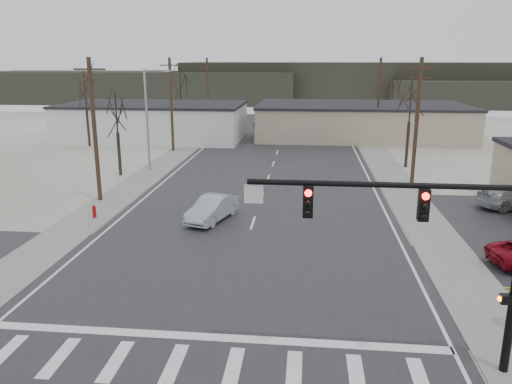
# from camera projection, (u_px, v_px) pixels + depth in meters

# --- Properties ---
(ground) EXTENTS (140.00, 140.00, 0.00)m
(ground) POSITION_uv_depth(u_px,v_px,m) (234.00, 278.00, 23.23)
(ground) COLOR silver
(ground) RESTS_ON ground
(main_road) EXTENTS (18.00, 110.00, 0.05)m
(main_road) POSITION_uv_depth(u_px,v_px,m) (263.00, 194.00, 37.64)
(main_road) COLOR #262628
(main_road) RESTS_ON ground
(cross_road) EXTENTS (90.00, 10.00, 0.04)m
(cross_road) POSITION_uv_depth(u_px,v_px,m) (234.00, 278.00, 23.23)
(cross_road) COLOR #262628
(cross_road) RESTS_ON ground
(sidewalk_left) EXTENTS (3.00, 90.00, 0.06)m
(sidewalk_left) POSITION_uv_depth(u_px,v_px,m) (147.00, 175.00, 43.49)
(sidewalk_left) COLOR gray
(sidewalk_left) RESTS_ON ground
(sidewalk_right) EXTENTS (3.00, 90.00, 0.06)m
(sidewalk_right) POSITION_uv_depth(u_px,v_px,m) (395.00, 181.00, 41.38)
(sidewalk_right) COLOR gray
(sidewalk_right) RESTS_ON ground
(traffic_signal_mast) EXTENTS (8.95, 0.43, 7.20)m
(traffic_signal_mast) POSITION_uv_depth(u_px,v_px,m) (458.00, 235.00, 15.27)
(traffic_signal_mast) COLOR black
(traffic_signal_mast) RESTS_ON ground
(fire_hydrant) EXTENTS (0.24, 0.24, 0.87)m
(fire_hydrant) POSITION_uv_depth(u_px,v_px,m) (94.00, 211.00, 31.82)
(fire_hydrant) COLOR #A50C0C
(fire_hydrant) RESTS_ON ground
(building_left_far) EXTENTS (22.30, 12.30, 4.50)m
(building_left_far) POSITION_uv_depth(u_px,v_px,m) (154.00, 121.00, 62.67)
(building_left_far) COLOR silver
(building_left_far) RESTS_ON ground
(building_right_far) EXTENTS (26.30, 14.30, 4.30)m
(building_right_far) POSITION_uv_depth(u_px,v_px,m) (361.00, 121.00, 63.94)
(building_right_far) COLOR tan
(building_right_far) RESTS_ON ground
(upole_left_b) EXTENTS (2.20, 0.30, 10.00)m
(upole_left_b) POSITION_uv_depth(u_px,v_px,m) (94.00, 128.00, 34.55)
(upole_left_b) COLOR #432E1F
(upole_left_b) RESTS_ON ground
(upole_left_c) EXTENTS (2.20, 0.30, 10.00)m
(upole_left_c) POSITION_uv_depth(u_px,v_px,m) (171.00, 103.00, 53.76)
(upole_left_c) COLOR #432E1F
(upole_left_c) RESTS_ON ground
(upole_left_d) EXTENTS (2.20, 0.30, 10.00)m
(upole_left_d) POSITION_uv_depth(u_px,v_px,m) (208.00, 91.00, 72.97)
(upole_left_d) COLOR #432E1F
(upole_left_d) RESTS_ON ground
(upole_right_a) EXTENTS (2.20, 0.30, 10.00)m
(upole_right_a) POSITION_uv_depth(u_px,v_px,m) (417.00, 122.00, 38.02)
(upole_right_a) COLOR #432E1F
(upole_right_a) RESTS_ON ground
(upole_right_b) EXTENTS (2.20, 0.30, 10.00)m
(upole_right_b) POSITION_uv_depth(u_px,v_px,m) (378.00, 99.00, 59.15)
(upole_right_b) COLOR #432E1F
(upole_right_b) RESTS_ON ground
(streetlight_main) EXTENTS (2.40, 0.25, 9.00)m
(streetlight_main) POSITION_uv_depth(u_px,v_px,m) (149.00, 115.00, 44.12)
(streetlight_main) COLOR gray
(streetlight_main) RESTS_ON ground
(tree_left_near) EXTENTS (3.30, 3.30, 7.35)m
(tree_left_near) POSITION_uv_depth(u_px,v_px,m) (116.00, 115.00, 42.39)
(tree_left_near) COLOR #30251D
(tree_left_near) RESTS_ON ground
(tree_right_mid) EXTENTS (3.74, 3.74, 8.33)m
(tree_right_mid) POSITION_uv_depth(u_px,v_px,m) (411.00, 103.00, 45.42)
(tree_right_mid) COLOR #30251D
(tree_right_mid) RESTS_ON ground
(tree_left_far) EXTENTS (3.96, 3.96, 8.82)m
(tree_left_far) POSITION_uv_depth(u_px,v_px,m) (180.00, 86.00, 67.19)
(tree_left_far) COLOR #30251D
(tree_left_far) RESTS_ON ground
(tree_right_far) EXTENTS (3.52, 3.52, 7.84)m
(tree_right_far) POSITION_uv_depth(u_px,v_px,m) (393.00, 90.00, 70.24)
(tree_right_far) COLOR #30251D
(tree_right_far) RESTS_ON ground
(tree_left_mid) EXTENTS (3.96, 3.96, 8.82)m
(tree_left_mid) POSITION_uv_depth(u_px,v_px,m) (85.00, 91.00, 56.46)
(tree_left_mid) COLOR #30251D
(tree_left_mid) RESTS_ON ground
(hill_left) EXTENTS (70.00, 18.00, 7.00)m
(hill_left) POSITION_uv_depth(u_px,v_px,m) (141.00, 87.00, 114.19)
(hill_left) COLOR #333026
(hill_left) RESTS_ON ground
(hill_center) EXTENTS (80.00, 18.00, 9.00)m
(hill_center) POSITION_uv_depth(u_px,v_px,m) (361.00, 83.00, 112.78)
(hill_center) COLOR #333026
(hill_center) RESTS_ON ground
(sedan_crossing) EXTENTS (2.89, 4.85, 1.51)m
(sedan_crossing) POSITION_uv_depth(u_px,v_px,m) (212.00, 209.00, 31.25)
(sedan_crossing) COLOR #A1A8AC
(sedan_crossing) RESTS_ON main_road
(car_far_a) EXTENTS (3.81, 5.63, 1.51)m
(car_far_a) POSITION_uv_depth(u_px,v_px,m) (298.00, 124.00, 71.28)
(car_far_a) COLOR black
(car_far_a) RESTS_ON main_road
(car_far_b) EXTENTS (1.86, 4.45, 1.51)m
(car_far_b) POSITION_uv_depth(u_px,v_px,m) (260.00, 121.00, 75.44)
(car_far_b) COLOR black
(car_far_b) RESTS_ON main_road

